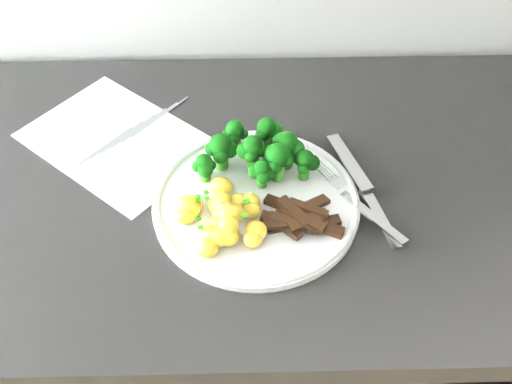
{
  "coord_description": "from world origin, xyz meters",
  "views": [
    {
      "loc": [
        0.07,
        1.02,
        1.62
      ],
      "look_at": [
        0.08,
        1.61,
        0.97
      ],
      "focal_mm": 42.72,
      "sensor_mm": 36.0,
      "label": 1
    }
  ],
  "objects_px": {
    "potatoes": "(221,215)",
    "knife": "(371,202)",
    "counter": "(224,339)",
    "fork": "(360,205)",
    "plate": "(256,202)",
    "recipe_paper": "(117,140)",
    "beef_strips": "(299,219)",
    "broccoli": "(259,151)"
  },
  "relations": [
    {
      "from": "potatoes",
      "to": "knife",
      "type": "relative_size",
      "value": 0.61
    },
    {
      "from": "counter",
      "to": "fork",
      "type": "distance_m",
      "value": 0.54
    },
    {
      "from": "counter",
      "to": "plate",
      "type": "height_order",
      "value": "plate"
    },
    {
      "from": "recipe_paper",
      "to": "beef_strips",
      "type": "relative_size",
      "value": 2.97
    },
    {
      "from": "fork",
      "to": "potatoes",
      "type": "bearing_deg",
      "value": -173.74
    },
    {
      "from": "plate",
      "to": "fork",
      "type": "height_order",
      "value": "fork"
    },
    {
      "from": "plate",
      "to": "knife",
      "type": "distance_m",
      "value": 0.17
    },
    {
      "from": "potatoes",
      "to": "counter",
      "type": "bearing_deg",
      "value": 101.6
    },
    {
      "from": "beef_strips",
      "to": "knife",
      "type": "relative_size",
      "value": 0.51
    },
    {
      "from": "counter",
      "to": "knife",
      "type": "distance_m",
      "value": 0.54
    },
    {
      "from": "potatoes",
      "to": "beef_strips",
      "type": "relative_size",
      "value": 1.19
    },
    {
      "from": "recipe_paper",
      "to": "fork",
      "type": "xyz_separation_m",
      "value": [
        0.37,
        -0.16,
        0.02
      ]
    },
    {
      "from": "beef_strips",
      "to": "broccoli",
      "type": "bearing_deg",
      "value": 116.02
    },
    {
      "from": "broccoli",
      "to": "knife",
      "type": "height_order",
      "value": "broccoli"
    },
    {
      "from": "counter",
      "to": "potatoes",
      "type": "bearing_deg",
      "value": -78.4
    },
    {
      "from": "potatoes",
      "to": "knife",
      "type": "height_order",
      "value": "potatoes"
    },
    {
      "from": "fork",
      "to": "knife",
      "type": "bearing_deg",
      "value": 36.43
    },
    {
      "from": "counter",
      "to": "knife",
      "type": "bearing_deg",
      "value": -11.57
    },
    {
      "from": "broccoli",
      "to": "beef_strips",
      "type": "relative_size",
      "value": 1.6
    },
    {
      "from": "recipe_paper",
      "to": "potatoes",
      "type": "xyz_separation_m",
      "value": [
        0.17,
        -0.19,
        0.03
      ]
    },
    {
      "from": "plate",
      "to": "fork",
      "type": "distance_m",
      "value": 0.15
    },
    {
      "from": "counter",
      "to": "recipe_paper",
      "type": "height_order",
      "value": "recipe_paper"
    },
    {
      "from": "knife",
      "to": "counter",
      "type": "bearing_deg",
      "value": 168.43
    },
    {
      "from": "recipe_paper",
      "to": "plate",
      "type": "distance_m",
      "value": 0.27
    },
    {
      "from": "recipe_paper",
      "to": "fork",
      "type": "bearing_deg",
      "value": -23.73
    },
    {
      "from": "potatoes",
      "to": "knife",
      "type": "distance_m",
      "value": 0.22
    },
    {
      "from": "recipe_paper",
      "to": "potatoes",
      "type": "height_order",
      "value": "potatoes"
    },
    {
      "from": "broccoli",
      "to": "beef_strips",
      "type": "height_order",
      "value": "broccoli"
    },
    {
      "from": "recipe_paper",
      "to": "fork",
      "type": "relative_size",
      "value": 2.11
    },
    {
      "from": "broccoli",
      "to": "fork",
      "type": "height_order",
      "value": "broccoli"
    },
    {
      "from": "counter",
      "to": "broccoli",
      "type": "xyz_separation_m",
      "value": [
        0.07,
        0.02,
        0.52
      ]
    },
    {
      "from": "potatoes",
      "to": "beef_strips",
      "type": "height_order",
      "value": "potatoes"
    },
    {
      "from": "beef_strips",
      "to": "fork",
      "type": "relative_size",
      "value": 0.71
    },
    {
      "from": "recipe_paper",
      "to": "knife",
      "type": "distance_m",
      "value": 0.42
    },
    {
      "from": "counter",
      "to": "beef_strips",
      "type": "relative_size",
      "value": 21.32
    },
    {
      "from": "recipe_paper",
      "to": "beef_strips",
      "type": "xyz_separation_m",
      "value": [
        0.28,
        -0.19,
        0.02
      ]
    },
    {
      "from": "beef_strips",
      "to": "knife",
      "type": "height_order",
      "value": "beef_strips"
    },
    {
      "from": "plate",
      "to": "potatoes",
      "type": "bearing_deg",
      "value": -141.48
    },
    {
      "from": "beef_strips",
      "to": "fork",
      "type": "xyz_separation_m",
      "value": [
        0.09,
        0.03,
        -0.0
      ]
    },
    {
      "from": "recipe_paper",
      "to": "fork",
      "type": "distance_m",
      "value": 0.41
    },
    {
      "from": "recipe_paper",
      "to": "fork",
      "type": "height_order",
      "value": "fork"
    },
    {
      "from": "recipe_paper",
      "to": "beef_strips",
      "type": "height_order",
      "value": "beef_strips"
    }
  ]
}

